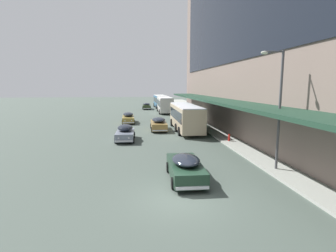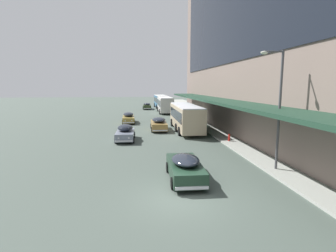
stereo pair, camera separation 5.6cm
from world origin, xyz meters
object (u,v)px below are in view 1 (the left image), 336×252
sedan_trailing_mid (159,124)px  sedan_trailing_near (146,106)px  transit_bus_kerbside_far (160,101)px  sedan_lead_mid (185,167)px  sedan_oncoming_front (128,118)px  fire_hydrant (229,137)px  sedan_far_back (125,133)px  transit_bus_kerbside_rear (165,104)px  transit_bus_kerbside_front (186,116)px  street_lamp (278,102)px

sedan_trailing_mid → sedan_trailing_near: size_ratio=1.07×
transit_bus_kerbside_far → sedan_lead_mid: 51.07m
sedan_oncoming_front → fire_hydrant: size_ratio=7.10×
sedan_trailing_mid → sedan_far_back: size_ratio=1.16×
fire_hydrant → sedan_lead_mid: bearing=-122.7°
transit_bus_kerbside_far → sedan_trailing_mid: transit_bus_kerbside_far is taller
transit_bus_kerbside_far → fire_hydrant: bearing=-86.1°
transit_bus_kerbside_rear → sedan_oncoming_front: 15.72m
transit_bus_kerbside_far → sedan_lead_mid: bearing=-93.7°
transit_bus_kerbside_front → transit_bus_kerbside_rear: size_ratio=1.14×
sedan_oncoming_front → sedan_lead_mid: 24.73m
transit_bus_kerbside_front → fire_hydrant: bearing=-68.5°
sedan_oncoming_front → sedan_trailing_near: 22.81m
transit_bus_kerbside_rear → street_lamp: size_ratio=1.30×
sedan_trailing_mid → fire_hydrant: size_ratio=7.17×
sedan_oncoming_front → sedan_trailing_mid: (3.89, -7.15, 0.04)m
sedan_far_back → sedan_trailing_near: bearing=84.2°
transit_bus_kerbside_rear → transit_bus_kerbside_far: transit_bus_kerbside_rear is taller
sedan_oncoming_front → sedan_trailing_near: bearing=80.9°
street_lamp → sedan_lead_mid: bearing=-171.8°
sedan_trailing_mid → sedan_trailing_near: 29.68m
sedan_lead_mid → sedan_trailing_near: size_ratio=1.00×
transit_bus_kerbside_rear → sedan_trailing_mid: (-3.08, -21.20, -1.02)m
sedan_lead_mid → sedan_trailing_mid: (-0.06, 17.25, 0.05)m
transit_bus_kerbside_front → street_lamp: size_ratio=1.48×
transit_bus_kerbside_front → sedan_trailing_near: 30.37m
sedan_far_back → transit_bus_kerbside_front: bearing=35.7°
transit_bus_kerbside_rear → street_lamp: 37.80m
transit_bus_kerbside_front → sedan_trailing_near: (-3.53, 30.15, -1.04)m
transit_bus_kerbside_front → transit_bus_kerbside_rear: 21.67m
sedan_trailing_mid → transit_bus_kerbside_far: bearing=84.4°
transit_bus_kerbside_rear → street_lamp: street_lamp is taller
sedan_oncoming_front → sedan_trailing_mid: size_ratio=0.99×
transit_bus_kerbside_far → street_lamp: 50.24m
sedan_oncoming_front → sedan_lead_mid: sedan_oncoming_front is taller
sedan_oncoming_front → sedan_far_back: 12.71m
sedan_oncoming_front → sedan_trailing_mid: bearing=-61.4°
transit_bus_kerbside_front → fire_hydrant: size_ratio=15.65×
transit_bus_kerbside_front → transit_bus_kerbside_far: 34.18m
fire_hydrant → transit_bus_kerbside_front: bearing=111.5°
sedan_oncoming_front → sedan_far_back: sedan_far_back is taller
transit_bus_kerbside_front → fire_hydrant: transit_bus_kerbside_front is taller
transit_bus_kerbside_rear → sedan_trailing_near: (-3.37, 8.48, -1.07)m
transit_bus_kerbside_rear → sedan_oncoming_front: transit_bus_kerbside_rear is taller
sedan_far_back → sedan_lead_mid: bearing=-71.6°
transit_bus_kerbside_far → transit_bus_kerbside_front: bearing=-90.1°
transit_bus_kerbside_rear → fire_hydrant: 29.18m
transit_bus_kerbside_front → transit_bus_kerbside_far: (0.08, 34.18, 0.00)m
transit_bus_kerbside_far → sedan_lead_mid: size_ratio=2.01×
street_lamp → fire_hydrant: street_lamp is taller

